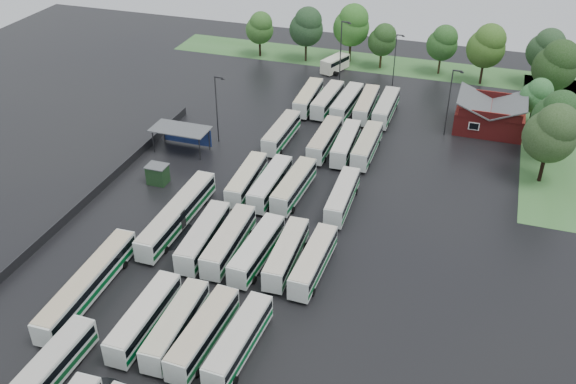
% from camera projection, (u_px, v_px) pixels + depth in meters
% --- Properties ---
extents(ground, '(160.00, 160.00, 0.00)m').
position_uv_depth(ground, '(236.00, 263.00, 70.10)').
color(ground, black).
rests_on(ground, ground).
extents(brick_building, '(10.07, 8.60, 5.39)m').
position_uv_depth(brick_building, '(489.00, 118.00, 97.11)').
color(brick_building, maroon).
rests_on(brick_building, ground).
extents(wash_shed, '(8.20, 4.20, 3.58)m').
position_uv_depth(wash_shed, '(182.00, 131.00, 90.83)').
color(wash_shed, '#2D2D30').
rests_on(wash_shed, ground).
extents(utility_hut, '(2.70, 2.20, 2.62)m').
position_uv_depth(utility_hut, '(158.00, 174.00, 83.87)').
color(utility_hut, '#163317').
rests_on(utility_hut, ground).
extents(grass_strip_north, '(80.00, 10.00, 0.01)m').
position_uv_depth(grass_strip_north, '(375.00, 63.00, 121.70)').
color(grass_strip_north, '#3B6F33').
rests_on(grass_strip_north, ground).
extents(grass_strip_east, '(10.00, 50.00, 0.01)m').
position_uv_depth(grass_strip_east, '(557.00, 138.00, 95.46)').
color(grass_strip_east, '#3B6F33').
rests_on(grass_strip_east, ground).
extents(west_fence, '(0.10, 50.00, 1.20)m').
position_uv_depth(west_fence, '(99.00, 189.00, 82.15)').
color(west_fence, '#2D2D30').
rests_on(west_fence, ground).
extents(bus_r1c0, '(2.33, 10.90, 3.03)m').
position_uv_depth(bus_r1c0, '(145.00, 317.00, 60.53)').
color(bus_r1c0, silver).
rests_on(bus_r1c0, ground).
extents(bus_r1c1, '(2.53, 10.69, 2.96)m').
position_uv_depth(bus_r1c1, '(176.00, 325.00, 59.75)').
color(bus_r1c1, silver).
rests_on(bus_r1c1, ground).
extents(bus_r1c2, '(2.79, 10.89, 3.00)m').
position_uv_depth(bus_r1c2, '(203.00, 333.00, 58.81)').
color(bus_r1c2, silver).
rests_on(bus_r1c2, ground).
extents(bus_r1c3, '(2.79, 10.80, 2.98)m').
position_uv_depth(bus_r1c3, '(239.00, 340.00, 58.01)').
color(bus_r1c3, silver).
rests_on(bus_r1c3, ground).
extents(bus_r2c0, '(2.87, 11.20, 3.09)m').
position_uv_depth(bus_r2c0, '(204.00, 237.00, 71.46)').
color(bus_r2c0, silver).
rests_on(bus_r2c0, ground).
extents(bus_r2c1, '(2.60, 11.19, 3.10)m').
position_uv_depth(bus_r2c1, '(229.00, 241.00, 70.78)').
color(bus_r2c1, silver).
rests_on(bus_r2c1, ground).
extents(bus_r2c2, '(2.81, 10.86, 2.99)m').
position_uv_depth(bus_r2c2, '(257.00, 249.00, 69.53)').
color(bus_r2c2, silver).
rests_on(bus_r2c2, ground).
extents(bus_r2c3, '(2.58, 10.64, 2.94)m').
position_uv_depth(bus_r2c3, '(286.00, 253.00, 69.00)').
color(bus_r2c3, silver).
rests_on(bus_r2c3, ground).
extents(bus_r2c4, '(2.48, 10.72, 2.97)m').
position_uv_depth(bus_r2c4, '(314.00, 261.00, 67.84)').
color(bus_r2c4, silver).
rests_on(bus_r2c4, ground).
extents(bus_r3c0, '(2.65, 10.66, 2.94)m').
position_uv_depth(bus_r3c0, '(247.00, 179.00, 82.19)').
color(bus_r3c0, silver).
rests_on(bus_r3c0, ground).
extents(bus_r3c1, '(2.42, 10.87, 3.02)m').
position_uv_depth(bus_r3c1, '(270.00, 183.00, 81.26)').
color(bus_r3c1, silver).
rests_on(bus_r3c1, ground).
extents(bus_r3c2, '(2.81, 10.97, 3.03)m').
position_uv_depth(bus_r3c2, '(294.00, 186.00, 80.77)').
color(bus_r3c2, silver).
rests_on(bus_r3c2, ground).
extents(bus_r3c4, '(2.52, 10.66, 2.95)m').
position_uv_depth(bus_r3c4, '(342.00, 196.00, 78.74)').
color(bus_r3c4, silver).
rests_on(bus_r3c4, ground).
extents(bus_r4c0, '(2.48, 10.86, 3.01)m').
position_uv_depth(bus_r4c0, '(281.00, 133.00, 93.31)').
color(bus_r4c0, silver).
rests_on(bus_r4c0, ground).
extents(bus_r4c2, '(2.40, 10.91, 3.03)m').
position_uv_depth(bus_r4c2, '(325.00, 140.00, 91.46)').
color(bus_r4c2, silver).
rests_on(bus_r4c2, ground).
extents(bus_r4c3, '(2.68, 10.84, 3.00)m').
position_uv_depth(bus_r4c3, '(346.00, 143.00, 90.52)').
color(bus_r4c3, silver).
rests_on(bus_r4c3, ground).
extents(bus_r4c4, '(2.34, 10.93, 3.04)m').
position_uv_depth(bus_r4c4, '(367.00, 145.00, 89.94)').
color(bus_r4c4, silver).
rests_on(bus_r4c4, ground).
extents(bus_r5c0, '(2.76, 11.13, 3.07)m').
position_uv_depth(bus_r5c0, '(308.00, 98.00, 103.92)').
color(bus_r5c0, silver).
rests_on(bus_r5c0, ground).
extents(bus_r5c1, '(2.76, 10.98, 3.03)m').
position_uv_depth(bus_r5c1, '(327.00, 100.00, 103.28)').
color(bus_r5c1, silver).
rests_on(bus_r5c1, ground).
extents(bus_r5c2, '(2.86, 11.25, 3.11)m').
position_uv_depth(bus_r5c2, '(347.00, 103.00, 102.23)').
color(bus_r5c2, silver).
rests_on(bus_r5c2, ground).
extents(bus_r5c3, '(2.60, 10.93, 3.03)m').
position_uv_depth(bus_r5c3, '(366.00, 105.00, 101.64)').
color(bus_r5c3, silver).
rests_on(bus_r5c3, ground).
extents(bus_r5c4, '(2.39, 11.10, 3.09)m').
position_uv_depth(bus_r5c4, '(386.00, 107.00, 100.67)').
color(bus_r5c4, silver).
rests_on(bus_r5c4, ground).
extents(artic_bus_west_b, '(2.42, 16.35, 3.03)m').
position_uv_depth(artic_bus_west_b, '(178.00, 214.00, 75.29)').
color(artic_bus_west_b, silver).
rests_on(artic_bus_west_b, ground).
extents(artic_bus_west_c, '(2.63, 15.98, 2.96)m').
position_uv_depth(artic_bus_west_c, '(88.00, 284.00, 64.72)').
color(artic_bus_west_c, silver).
rests_on(artic_bus_west_c, ground).
extents(minibus, '(4.27, 6.57, 2.69)m').
position_uv_depth(minibus, '(335.00, 63.00, 117.57)').
color(minibus, white).
rests_on(minibus, ground).
extents(tree_north_0, '(5.33, 5.33, 8.84)m').
position_uv_depth(tree_north_0, '(260.00, 27.00, 122.05)').
color(tree_north_0, black).
rests_on(tree_north_0, ground).
extents(tree_north_1, '(6.34, 6.34, 10.50)m').
position_uv_depth(tree_north_1, '(307.00, 26.00, 119.17)').
color(tree_north_1, black).
rests_on(tree_north_1, ground).
extents(tree_north_2, '(6.77, 6.77, 11.21)m').
position_uv_depth(tree_north_2, '(352.00, 25.00, 118.52)').
color(tree_north_2, black).
rests_on(tree_north_2, ground).
extents(tree_north_3, '(5.17, 5.17, 8.56)m').
position_uv_depth(tree_north_3, '(383.00, 39.00, 116.69)').
color(tree_north_3, '#382815').
rests_on(tree_north_3, ground).
extents(tree_north_4, '(5.53, 5.53, 9.16)m').
position_uv_depth(tree_north_4, '(443.00, 42.00, 114.12)').
color(tree_north_4, '#382819').
rests_on(tree_north_4, ground).
extents(tree_north_5, '(6.58, 6.58, 10.90)m').
position_uv_depth(tree_north_5, '(487.00, 45.00, 109.44)').
color(tree_north_5, '#322017').
rests_on(tree_north_5, ground).
extents(tree_north_6, '(6.24, 6.24, 10.33)m').
position_uv_depth(tree_north_6, '(546.00, 49.00, 109.03)').
color(tree_north_6, black).
rests_on(tree_north_6, ground).
extents(tree_east_0, '(6.77, 6.77, 11.22)m').
position_uv_depth(tree_east_0, '(552.00, 133.00, 81.00)').
color(tree_east_0, black).
rests_on(tree_east_0, ground).
extents(tree_east_1, '(6.25, 6.25, 10.35)m').
position_uv_depth(tree_east_1, '(557.00, 115.00, 86.61)').
color(tree_east_1, black).
rests_on(tree_east_1, ground).
extents(tree_east_2, '(4.75, 4.72, 7.82)m').
position_uv_depth(tree_east_2, '(537.00, 95.00, 96.47)').
color(tree_east_2, black).
rests_on(tree_east_2, ground).
extents(tree_east_3, '(7.02, 7.02, 11.63)m').
position_uv_depth(tree_east_3, '(557.00, 65.00, 100.46)').
color(tree_east_3, '#32251A').
rests_on(tree_east_3, ground).
extents(tree_east_4, '(5.33, 5.32, 8.81)m').
position_uv_depth(tree_east_4, '(561.00, 64.00, 105.81)').
color(tree_east_4, black).
rests_on(tree_east_4, ground).
extents(lamp_post_ne, '(1.59, 0.31, 10.32)m').
position_uv_depth(lamp_post_ne, '(450.00, 98.00, 93.23)').
color(lamp_post_ne, '#2D2D30').
rests_on(lamp_post_ne, ground).
extents(lamp_post_nw, '(1.57, 0.31, 10.21)m').
position_uv_depth(lamp_post_nw, '(217.00, 105.00, 91.39)').
color(lamp_post_nw, '#2D2D30').
rests_on(lamp_post_nw, ground).
extents(lamp_post_back_w, '(1.68, 0.33, 10.88)m').
position_uv_depth(lamp_post_back_w, '(342.00, 47.00, 110.76)').
color(lamp_post_back_w, '#2D2D30').
rests_on(lamp_post_back_w, ground).
extents(lamp_post_back_e, '(1.42, 0.28, 9.19)m').
position_uv_depth(lamp_post_back_e, '(396.00, 56.00, 109.70)').
color(lamp_post_back_e, '#2D2D30').
rests_on(lamp_post_back_e, ground).
extents(puddle_2, '(6.24, 6.24, 0.01)m').
position_uv_depth(puddle_2, '(169.00, 235.00, 74.60)').
color(puddle_2, black).
rests_on(puddle_2, ground).
extents(puddle_3, '(3.71, 3.71, 0.01)m').
position_uv_depth(puddle_3, '(266.00, 266.00, 69.69)').
color(puddle_3, black).
rests_on(puddle_3, ground).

